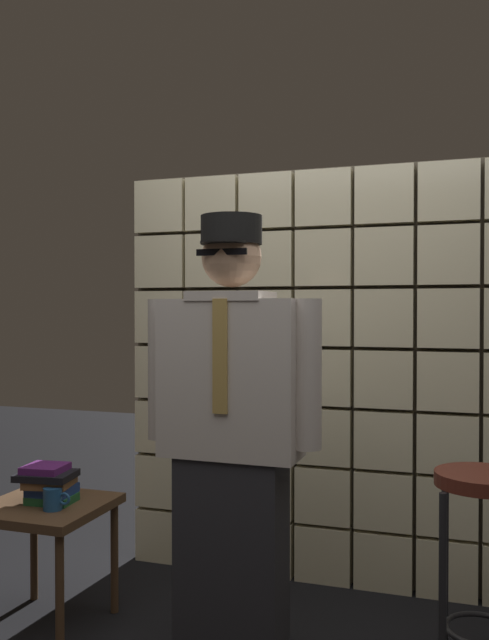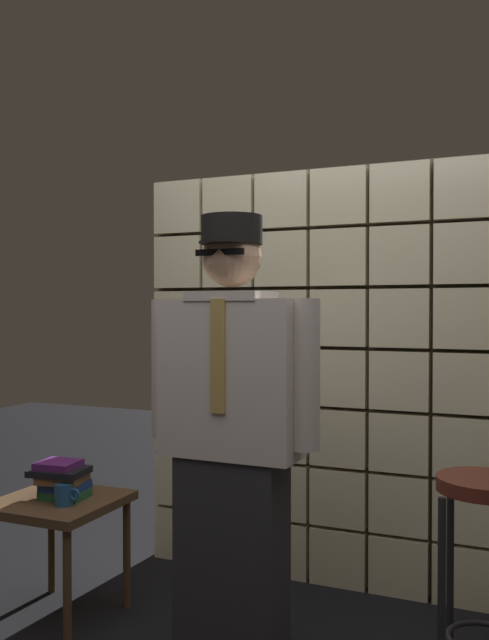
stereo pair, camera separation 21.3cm
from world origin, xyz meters
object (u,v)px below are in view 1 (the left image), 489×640
standing_person (231,437)px  coffee_mug (53,499)px  side_table (45,520)px  book_stack (49,483)px  bar_stool (482,531)px

standing_person → coffee_mug: bearing=178.0°
side_table → coffee_mug: size_ratio=4.36×
side_table → book_stack: (0.01, 0.01, 0.16)m
standing_person → book_stack: 0.95m
bar_stool → side_table: (-1.82, -0.04, -0.13)m
bar_stool → coffee_mug: size_ratio=6.49×
standing_person → bar_stool: standing_person is taller
side_table → coffee_mug: bearing=-38.9°
standing_person → book_stack: standing_person is taller
side_table → standing_person: bearing=-7.2°
book_stack → coffee_mug: 0.12m
side_table → coffee_mug: (0.09, -0.08, 0.12)m
side_table → bar_stool: bearing=1.2°
standing_person → book_stack: size_ratio=6.68×
standing_person → side_table: (-0.92, 0.12, -0.44)m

